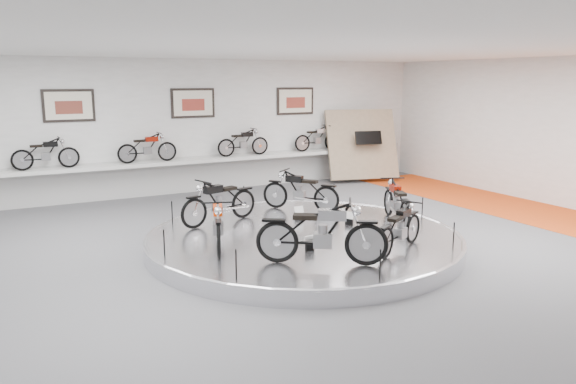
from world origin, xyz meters
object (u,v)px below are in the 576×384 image
display_platform (303,240)px  bike_b (300,190)px  bike_d (218,222)px  bike_e (322,232)px  bike_a (397,201)px  shelf (198,161)px  bike_f (400,228)px  bike_c (219,201)px

display_platform → bike_b: bearing=62.3°
bike_d → bike_e: bearing=53.5°
display_platform → bike_a: bearing=-4.8°
bike_d → bike_b: bearing=143.8°
bike_a → bike_e: (-2.95, -1.66, 0.09)m
bike_a → bike_e: bearing=141.9°
shelf → bike_f: (0.96, -8.27, -0.26)m
bike_a → bike_d: (-4.12, 0.13, 0.01)m
display_platform → bike_d: 1.98m
bike_f → bike_c: bearing=95.6°
bike_d → shelf: bearing=-175.9°
display_platform → bike_f: size_ratio=4.30×
display_platform → bike_e: (-0.71, -1.84, 0.71)m
bike_e → display_platform: bearing=103.2°
bike_e → bike_d: bearing=157.5°
bike_c → bike_e: (0.49, -3.44, 0.06)m
shelf → bike_e: (-0.71, -8.24, -0.14)m
bike_e → bike_f: (1.67, -0.02, -0.12)m
shelf → bike_a: 6.96m
shelf → bike_b: size_ratio=6.63×
shelf → bike_d: size_ratio=6.77×
display_platform → bike_d: (-1.88, -0.06, 0.63)m
shelf → bike_c: 4.95m
bike_b → bike_d: bike_b is taller
bike_a → bike_f: (-1.29, -1.68, -0.03)m
display_platform → bike_d: bike_d is taller
bike_a → bike_b: bearing=55.3°
shelf → bike_d: (-1.88, -6.46, -0.22)m
display_platform → bike_e: bike_e is taller
bike_a → bike_d: bike_d is taller
bike_f → bike_e: bearing=153.0°
display_platform → bike_b: bike_b is taller
bike_b → bike_d: bearing=84.9°
bike_e → bike_b: bearing=99.8°
bike_c → bike_e: 3.48m
bike_d → bike_a: bearing=108.6°
shelf → bike_d: 6.73m
display_platform → shelf: shelf is taller
bike_b → bike_f: size_ratio=1.12×
bike_a → bike_f: 2.12m
display_platform → shelf: bearing=90.0°
bike_c → bike_d: size_ratio=1.04×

